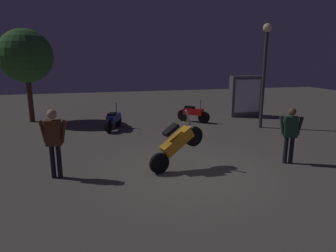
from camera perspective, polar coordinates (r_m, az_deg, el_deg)
name	(u,v)px	position (r m, az deg, el deg)	size (l,w,h in m)	color
ground_plane	(191,173)	(7.94, 4.52, -9.06)	(40.00, 40.00, 0.00)	#605951
motorcycle_orange_foreground	(177,143)	(7.90, 1.73, -3.39)	(1.62, 0.59, 1.63)	black
motorcycle_red_parked_left	(193,113)	(14.00, 4.92, 2.52)	(1.26, 1.22, 1.11)	black
motorcycle_blue_parked_right	(114,119)	(12.69, -10.51, 1.25)	(0.80, 1.55, 1.11)	black
person_rider_beside	(54,137)	(7.81, -21.31, -2.07)	(0.67, 0.29, 1.77)	black
person_bystander_far	(290,131)	(9.02, 22.69, -0.86)	(0.64, 0.36, 1.63)	black
streetlamp_near	(265,62)	(13.25, 18.32, 11.75)	(0.36, 0.36, 4.38)	#38383D
tree_left_bg	(26,56)	(15.28, -25.94, 12.10)	(2.44, 2.44, 4.31)	#4C331E
kiosk_billboard	(245,96)	(15.85, 14.78, 5.61)	(1.63, 0.65, 2.10)	#595960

